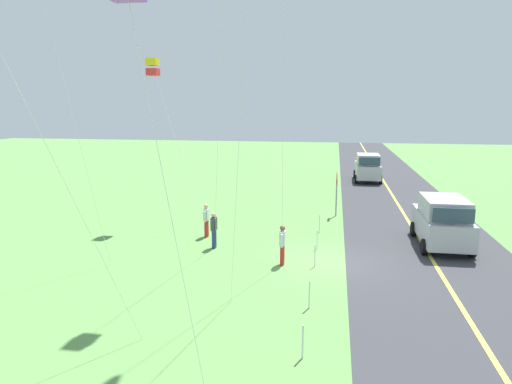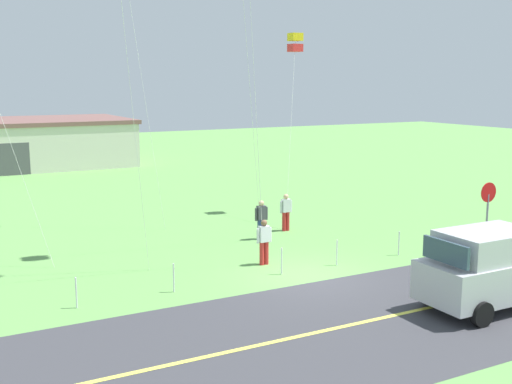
{
  "view_description": "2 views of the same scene",
  "coord_description": "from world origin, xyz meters",
  "px_view_note": "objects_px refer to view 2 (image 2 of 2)",
  "views": [
    {
      "loc": [
        -17.98,
        0.06,
        6.25
      ],
      "look_at": [
        0.17,
        3.17,
        2.74
      ],
      "focal_mm": 32.39,
      "sensor_mm": 36.0,
      "label": 1
    },
    {
      "loc": [
        -11.0,
        -16.78,
        6.33
      ],
      "look_at": [
        -1.06,
        1.76,
        2.64
      ],
      "focal_mm": 44.59,
      "sensor_mm": 36.0,
      "label": 2
    }
  ],
  "objects_px": {
    "car_suv_foreground": "(492,268)",
    "kite_yellow_high": "(295,43)",
    "person_adult_near": "(261,218)",
    "warehouse_distant": "(2,143)",
    "person_child_watcher": "(286,211)",
    "person_adult_companion": "(264,240)",
    "stop_sign": "(488,202)"
  },
  "relations": [
    {
      "from": "car_suv_foreground",
      "to": "warehouse_distant",
      "type": "xyz_separation_m",
      "value": [
        -8.42,
        38.4,
        0.6
      ]
    },
    {
      "from": "person_child_watcher",
      "to": "person_adult_companion",
      "type": "bearing_deg",
      "value": -127.78
    },
    {
      "from": "person_adult_companion",
      "to": "warehouse_distant",
      "type": "bearing_deg",
      "value": 53.1
    },
    {
      "from": "person_adult_near",
      "to": "car_suv_foreground",
      "type": "bearing_deg",
      "value": 165.4
    },
    {
      "from": "person_adult_near",
      "to": "person_child_watcher",
      "type": "bearing_deg",
      "value": -89.44
    },
    {
      "from": "car_suv_foreground",
      "to": "kite_yellow_high",
      "type": "bearing_deg",
      "value": 81.42
    },
    {
      "from": "warehouse_distant",
      "to": "person_adult_companion",
      "type": "bearing_deg",
      "value": -81.37
    },
    {
      "from": "stop_sign",
      "to": "person_adult_near",
      "type": "distance_m",
      "value": 8.75
    },
    {
      "from": "person_adult_near",
      "to": "kite_yellow_high",
      "type": "xyz_separation_m",
      "value": [
        4.09,
        4.18,
        7.23
      ]
    },
    {
      "from": "car_suv_foreground",
      "to": "kite_yellow_high",
      "type": "xyz_separation_m",
      "value": [
        2.13,
        14.1,
        6.94
      ]
    },
    {
      "from": "stop_sign",
      "to": "warehouse_distant",
      "type": "distance_m",
      "value": 36.31
    },
    {
      "from": "car_suv_foreground",
      "to": "person_adult_companion",
      "type": "distance_m",
      "value": 7.63
    },
    {
      "from": "car_suv_foreground",
      "to": "person_adult_companion",
      "type": "relative_size",
      "value": 2.75
    },
    {
      "from": "person_adult_companion",
      "to": "kite_yellow_high",
      "type": "height_order",
      "value": "kite_yellow_high"
    },
    {
      "from": "person_adult_near",
      "to": "person_adult_companion",
      "type": "distance_m",
      "value": 3.61
    },
    {
      "from": "stop_sign",
      "to": "person_child_watcher",
      "type": "relative_size",
      "value": 1.6
    },
    {
      "from": "car_suv_foreground",
      "to": "person_adult_near",
      "type": "relative_size",
      "value": 2.75
    },
    {
      "from": "person_adult_near",
      "to": "kite_yellow_high",
      "type": "height_order",
      "value": "kite_yellow_high"
    },
    {
      "from": "kite_yellow_high",
      "to": "warehouse_distant",
      "type": "bearing_deg",
      "value": 113.46
    },
    {
      "from": "person_adult_companion",
      "to": "warehouse_distant",
      "type": "relative_size",
      "value": 0.09
    },
    {
      "from": "kite_yellow_high",
      "to": "warehouse_distant",
      "type": "height_order",
      "value": "kite_yellow_high"
    },
    {
      "from": "stop_sign",
      "to": "warehouse_distant",
      "type": "xyz_separation_m",
      "value": [
        -13.36,
        33.76,
        -0.05
      ]
    },
    {
      "from": "warehouse_distant",
      "to": "person_child_watcher",
      "type": "bearing_deg",
      "value": -73.7
    },
    {
      "from": "person_child_watcher",
      "to": "stop_sign",
      "type": "bearing_deg",
      "value": -47.7
    },
    {
      "from": "car_suv_foreground",
      "to": "person_child_watcher",
      "type": "height_order",
      "value": "car_suv_foreground"
    },
    {
      "from": "car_suv_foreground",
      "to": "stop_sign",
      "type": "relative_size",
      "value": 1.72
    },
    {
      "from": "car_suv_foreground",
      "to": "kite_yellow_high",
      "type": "height_order",
      "value": "kite_yellow_high"
    },
    {
      "from": "person_adult_near",
      "to": "stop_sign",
      "type": "bearing_deg",
      "value": -153.21
    },
    {
      "from": "car_suv_foreground",
      "to": "stop_sign",
      "type": "bearing_deg",
      "value": 43.19
    },
    {
      "from": "person_child_watcher",
      "to": "warehouse_distant",
      "type": "bearing_deg",
      "value": 107.75
    },
    {
      "from": "car_suv_foreground",
      "to": "person_child_watcher",
      "type": "xyz_separation_m",
      "value": [
        -0.33,
        10.74,
        -0.29
      ]
    },
    {
      "from": "car_suv_foreground",
      "to": "warehouse_distant",
      "type": "bearing_deg",
      "value": 102.36
    }
  ]
}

